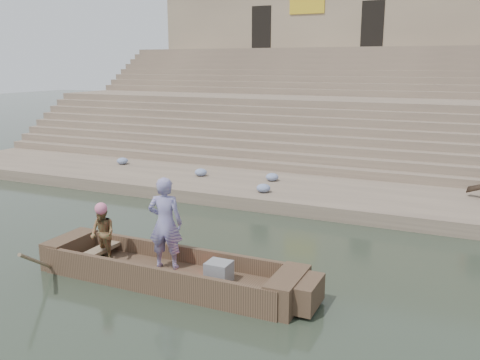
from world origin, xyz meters
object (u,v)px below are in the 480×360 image
Objects in this scene: standing_man at (165,223)px; rowing_man at (103,233)px; television at (218,272)px; main_rowboat at (168,277)px.

standing_man is 1.58× the size of rowing_man.
standing_man is at bearing 172.16° from television.
standing_man is (-0.15, 0.18, 1.07)m from main_rowboat.
main_rowboat is at bearing 113.37° from standing_man.
main_rowboat is at bearing 17.63° from rowing_man.
main_rowboat is 10.87× the size of television.
standing_man reaches higher than rowing_man.
main_rowboat is 1.18m from television.
rowing_man reaches higher than main_rowboat.
television reaches higher than main_rowboat.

